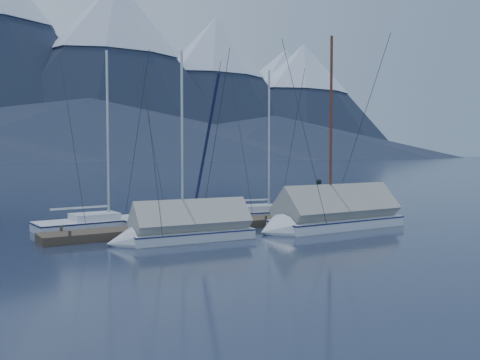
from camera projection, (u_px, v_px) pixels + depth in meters
name	position (u px, v px, depth m)	size (l,w,h in m)	color
ground	(264.00, 232.00, 22.26)	(1000.00, 1000.00, 0.00)	#151D30
dock	(240.00, 224.00, 23.95)	(18.00, 1.50, 0.54)	#382D23
mooring_posts	(231.00, 220.00, 23.68)	(15.12, 1.52, 0.35)	#382D23
sailboat_open_left	(119.00, 223.00, 23.86)	(6.89, 2.91, 8.96)	silver
sailboat_open_mid	(191.00, 219.00, 25.40)	(6.63, 2.83, 8.70)	silver
sailboat_open_right	(276.00, 214.00, 27.49)	(6.77, 3.19, 8.65)	#B8BDC5
sailboat_covered_near	(327.00, 218.00, 23.25)	(7.50, 3.24, 9.73)	white
sailboat_covered_far	(180.00, 231.00, 20.03)	(5.96, 2.48, 8.18)	silver
person	(319.00, 195.00, 26.94)	(0.64, 0.42, 1.75)	black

